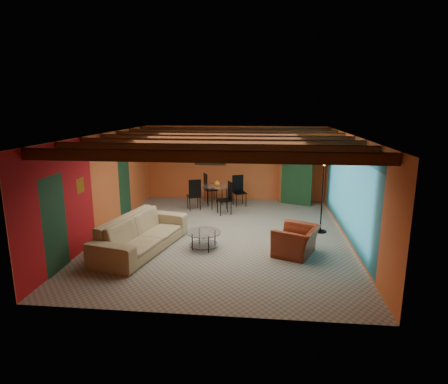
# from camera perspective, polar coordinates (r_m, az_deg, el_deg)

# --- Properties ---
(room) EXTENTS (6.52, 8.01, 2.71)m
(room) POSITION_cam_1_polar(r_m,az_deg,el_deg) (9.85, -0.05, 6.76)
(room) COLOR gray
(room) RESTS_ON ground
(sofa) EXTENTS (1.74, 3.04, 0.83)m
(sofa) POSITION_cam_1_polar(r_m,az_deg,el_deg) (9.36, -12.31, -6.11)
(sofa) COLOR #91815E
(sofa) RESTS_ON ground
(armchair) EXTENTS (1.23, 1.30, 0.67)m
(armchair) POSITION_cam_1_polar(r_m,az_deg,el_deg) (9.06, 10.83, -7.24)
(armchair) COLOR maroon
(armchair) RESTS_ON ground
(coffee_table) EXTENTS (1.02, 1.02, 0.43)m
(coffee_table) POSITION_cam_1_polar(r_m,az_deg,el_deg) (9.31, -3.07, -7.24)
(coffee_table) COLOR silver
(coffee_table) RESTS_ON ground
(dining_table) EXTENTS (2.70, 2.70, 1.07)m
(dining_table) POSITION_cam_1_polar(r_m,az_deg,el_deg) (12.82, -1.05, -0.06)
(dining_table) COLOR silver
(dining_table) RESTS_ON ground
(armoire) EXTENTS (1.17, 0.88, 1.84)m
(armoire) POSITION_cam_1_polar(r_m,az_deg,el_deg) (13.62, 10.81, 2.15)
(armoire) COLOR brown
(armoire) RESTS_ON ground
(floor_lamp) EXTENTS (0.56, 0.56, 2.07)m
(floor_lamp) POSITION_cam_1_polar(r_m,az_deg,el_deg) (10.58, 14.62, -0.52)
(floor_lamp) COLOR black
(floor_lamp) RESTS_ON ground
(ceiling_fan) EXTENTS (1.50, 1.50, 0.44)m
(ceiling_fan) POSITION_cam_1_polar(r_m,az_deg,el_deg) (9.74, -0.12, 6.68)
(ceiling_fan) COLOR #472614
(ceiling_fan) RESTS_ON ceiling
(painting) EXTENTS (1.05, 0.03, 0.65)m
(painting) POSITION_cam_1_polar(r_m,az_deg,el_deg) (13.84, -2.10, 5.61)
(painting) COLOR black
(painting) RESTS_ON wall_back
(potted_plant) EXTENTS (0.46, 0.41, 0.47)m
(potted_plant) POSITION_cam_1_polar(r_m,az_deg,el_deg) (13.45, 11.02, 6.99)
(potted_plant) COLOR #26661E
(potted_plant) RESTS_ON armoire
(vase) EXTENTS (0.20, 0.20, 0.19)m
(vase) POSITION_cam_1_polar(r_m,az_deg,el_deg) (12.69, -1.06, 2.70)
(vase) COLOR orange
(vase) RESTS_ON dining_table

